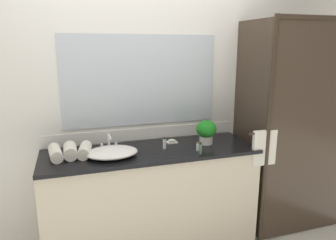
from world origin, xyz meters
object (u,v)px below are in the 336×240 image
soap_dish (172,141)px  rolled_towel_near_edge (55,153)px  amenity_bottle_shampoo (198,147)px  rolled_towel_middle (70,151)px  potted_plant (206,131)px  amenity_bottle_body_wash (200,149)px  amenity_bottle_conditioner (165,143)px  sink_basin (112,152)px  rolled_towel_far_edge (85,150)px  faucet (109,144)px

soap_dish → rolled_towel_near_edge: size_ratio=0.39×
amenity_bottle_shampoo → rolled_towel_middle: size_ratio=0.32×
potted_plant → amenity_bottle_body_wash: 0.29m
amenity_bottle_shampoo → amenity_bottle_conditioner: 0.28m
sink_basin → rolled_towel_far_edge: (-0.20, 0.08, 0.01)m
amenity_bottle_conditioner → rolled_towel_near_edge: bearing=178.4°
amenity_bottle_shampoo → rolled_towel_near_edge: size_ratio=0.28×
sink_basin → faucet: bearing=90.0°
amenity_bottle_body_wash → amenity_bottle_shampoo: bearing=82.8°
amenity_bottle_conditioner → rolled_towel_near_edge: size_ratio=0.39×
soap_dish → amenity_bottle_shampoo: (0.14, -0.27, 0.02)m
sink_basin → amenity_bottle_shampoo: bearing=-6.3°
amenity_bottle_conditioner → rolled_towel_middle: bearing=177.8°
amenity_bottle_shampoo → amenity_bottle_conditioner: size_ratio=0.72×
rolled_towel_middle → rolled_towel_far_edge: 0.11m
amenity_bottle_body_wash → rolled_towel_middle: (-1.01, 0.24, 0.01)m
soap_dish → amenity_bottle_conditioner: bearing=-127.7°
amenity_bottle_conditioner → rolled_towel_far_edge: bearing=177.8°
soap_dish → rolled_towel_far_edge: (-0.77, -0.12, 0.03)m
potted_plant → amenity_bottle_shampoo: 0.23m
potted_plant → amenity_bottle_conditioner: (-0.40, -0.02, -0.07)m
amenity_bottle_conditioner → potted_plant: bearing=3.2°
sink_basin → amenity_bottle_body_wash: bearing=-13.0°
soap_dish → amenity_bottle_shampoo: bearing=-62.6°
soap_dish → rolled_towel_far_edge: rolled_towel_far_edge is taller
amenity_bottle_shampoo → rolled_towel_near_edge: bearing=172.2°
rolled_towel_far_edge → sink_basin: bearing=-20.9°
amenity_bottle_body_wash → rolled_towel_near_edge: bearing=167.9°
potted_plant → rolled_towel_middle: 1.17m
rolled_towel_middle → rolled_towel_far_edge: size_ratio=0.95×
amenity_bottle_shampoo → amenity_bottle_body_wash: amenity_bottle_body_wash is taller
soap_dish → rolled_towel_middle: 0.89m
soap_dish → amenity_bottle_shampoo: 0.31m
amenity_bottle_body_wash → rolled_towel_near_edge: amenity_bottle_body_wash is taller
potted_plant → amenity_bottle_body_wash: size_ratio=2.20×
faucet → rolled_towel_middle: (-0.31, -0.08, 0.00)m
rolled_towel_far_edge → soap_dish: bearing=8.6°
sink_basin → rolled_towel_near_edge: bearing=169.6°
amenity_bottle_body_wash → rolled_towel_far_edge: (-0.90, 0.24, 0.00)m
rolled_towel_middle → potted_plant: bearing=-0.4°
potted_plant → amenity_bottle_conditioner: bearing=-176.8°
rolled_towel_middle → soap_dish: bearing=7.2°
rolled_towel_near_edge → amenity_bottle_conditioner: bearing=-1.6°
faucet → rolled_towel_far_edge: size_ratio=0.72×
potted_plant → rolled_towel_near_edge: potted_plant is taller
faucet → potted_plant: potted_plant is taller
amenity_bottle_shampoo → amenity_bottle_body_wash: 0.08m
faucet → amenity_bottle_body_wash: bearing=-25.0°
amenity_bottle_shampoo → rolled_towel_middle: (-1.02, 0.16, 0.02)m
rolled_towel_middle → rolled_towel_far_edge: (0.11, -0.01, -0.00)m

